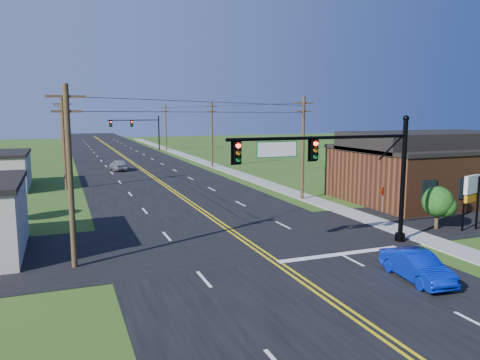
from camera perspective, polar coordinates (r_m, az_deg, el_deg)
name	(u,v)px	position (r m, az deg, el deg)	size (l,w,h in m)	color
ground	(353,320)	(18.67, 13.64, -16.23)	(260.00, 260.00, 0.00)	#2B4F16
road_main	(139,168)	(65.07, -12.20, 1.40)	(16.00, 220.00, 0.04)	black
road_cross	(239,238)	(28.72, -0.17, -7.14)	(70.00, 10.00, 0.04)	black
sidewalk	(237,174)	(58.08, -0.35, 0.79)	(2.00, 160.00, 0.08)	gray
signal_mast_main	(338,166)	(26.23, 11.89, 1.73)	(11.30, 0.60, 7.48)	black
signal_mast_far	(137,128)	(94.99, -12.47, 6.26)	(10.98, 0.60, 7.48)	black
brick_building	(428,173)	(43.99, 21.92, 0.78)	(14.20, 11.20, 4.70)	#502C16
utility_pole_left_a	(70,174)	(24.04, -20.02, 0.74)	(1.80, 0.28, 9.00)	#3C291B
utility_pole_left_b	(64,142)	(48.95, -20.66, 4.34)	(1.80, 0.28, 9.00)	#3C291B
utility_pole_left_c	(62,131)	(75.91, -20.88, 5.57)	(1.80, 0.28, 9.00)	#3C291B
utility_pole_right_a	(303,146)	(41.00, 7.68, 4.12)	(1.80, 0.28, 9.00)	#3C291B
utility_pole_right_b	(212,133)	(64.97, -3.44, 5.72)	(1.80, 0.28, 9.00)	#3C291B
utility_pole_right_c	(166,127)	(93.98, -9.04, 6.44)	(1.80, 0.28, 9.00)	#3C291B
tree_right_back	(338,163)	(47.79, 11.86, 2.06)	(3.00, 3.00, 4.10)	#3C291B
shrub_corner	(438,202)	(33.21, 22.97, -2.45)	(2.00, 2.00, 2.86)	#3C291B
blue_car	(417,267)	(23.15, 20.74, -9.85)	(1.43, 4.10, 1.35)	#0821B1
distant_car	(119,165)	(63.36, -14.58, 1.78)	(1.74, 4.32, 1.47)	#ABACB0
stop_sign	(383,194)	(37.34, 17.09, -1.60)	(0.71, 0.23, 2.05)	slate
pylon_sign	(472,190)	(33.63, 26.42, -1.14)	(1.75, 0.80, 3.64)	black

